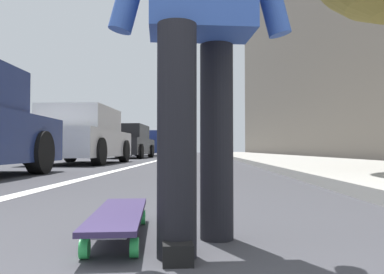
{
  "coord_description": "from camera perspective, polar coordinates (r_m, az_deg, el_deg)",
  "views": [
    {
      "loc": [
        -0.35,
        -0.34,
        0.38
      ],
      "look_at": [
        13.99,
        0.04,
        0.84
      ],
      "focal_mm": 36.17,
      "sensor_mm": 36.0,
      "label": 1
    }
  ],
  "objects": [
    {
      "name": "ground_plane",
      "position": [
        10.37,
        -0.37,
        -3.94
      ],
      "size": [
        80.0,
        80.0,
        0.0
      ],
      "primitive_type": "plane",
      "color": "#38383D"
    },
    {
      "name": "lane_stripe_white",
      "position": [
        20.41,
        -2.79,
        -2.91
      ],
      "size": [
        52.0,
        0.16,
        0.01
      ],
      "primitive_type": "cube",
      "color": "silver",
      "rests_on": "ground"
    },
    {
      "name": "sidewalk_curb",
      "position": [
        18.57,
        10.14,
        -2.83
      ],
      "size": [
        52.0,
        3.2,
        0.11
      ],
      "primitive_type": "cube",
      "color": "#9E9B93",
      "rests_on": "ground"
    },
    {
      "name": "building_facade",
      "position": [
        23.79,
        14.75,
        13.24
      ],
      "size": [
        40.0,
        1.2,
        13.1
      ],
      "primitive_type": "cube",
      "color": "#5D564D",
      "rests_on": "ground"
    },
    {
      "name": "skateboard",
      "position": [
        1.7,
        -10.73,
        -11.39
      ],
      "size": [
        0.86,
        0.29,
        0.11
      ],
      "color": "green",
      "rests_on": "ground"
    },
    {
      "name": "skater_person",
      "position": [
        1.59,
        1.21,
        18.86
      ],
      "size": [
        0.48,
        0.72,
        1.64
      ],
      "color": "black",
      "rests_on": "ground"
    },
    {
      "name": "parked_car_mid",
      "position": [
        10.74,
        -15.84,
        0.02
      ],
      "size": [
        4.16,
        1.96,
        1.49
      ],
      "color": "silver",
      "rests_on": "ground"
    },
    {
      "name": "parked_car_far",
      "position": [
        17.44,
        -9.45,
        -0.79
      ],
      "size": [
        4.41,
        1.94,
        1.46
      ],
      "color": "black",
      "rests_on": "ground"
    },
    {
      "name": "parked_car_end",
      "position": [
        23.52,
        -6.57,
        -1.02
      ],
      "size": [
        4.53,
        2.05,
        1.49
      ],
      "color": "navy",
      "rests_on": "ground"
    },
    {
      "name": "traffic_light",
      "position": [
        21.62,
        -3.64,
        5.6
      ],
      "size": [
        0.33,
        0.28,
        4.64
      ],
      "color": "#2D2D2D",
      "rests_on": "ground"
    }
  ]
}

